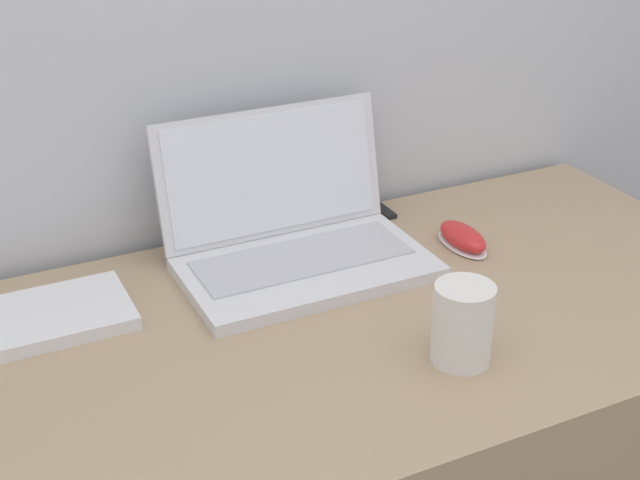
% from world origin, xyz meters
% --- Properties ---
extents(laptop, '(0.38, 0.27, 0.22)m').
position_xyz_m(laptop, '(0.08, 0.51, 0.80)').
color(laptop, silver).
rests_on(laptop, desk).
extents(drink_cup, '(0.08, 0.08, 0.11)m').
position_xyz_m(drink_cup, '(0.16, 0.16, 0.81)').
color(drink_cup, silver).
rests_on(drink_cup, desk).
extents(computer_mouse, '(0.06, 0.12, 0.04)m').
position_xyz_m(computer_mouse, '(0.35, 0.43, 0.76)').
color(computer_mouse, white).
rests_on(computer_mouse, desk).
extents(usb_stick, '(0.02, 0.06, 0.01)m').
position_xyz_m(usb_stick, '(0.30, 0.60, 0.75)').
color(usb_stick, black).
rests_on(usb_stick, desk).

